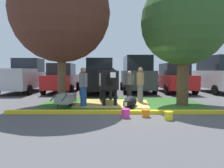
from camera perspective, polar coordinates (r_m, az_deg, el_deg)
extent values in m
plane|color=#4C4C4F|center=(8.14, 5.75, -7.16)|extent=(80.00, 80.00, 0.00)
cube|color=#2D5B23|center=(9.59, 2.44, -5.41)|extent=(7.27, 4.09, 0.02)
cube|color=yellow|center=(7.42, 3.23, -7.74)|extent=(8.47, 0.24, 0.12)
cube|color=tan|center=(9.51, 0.01, -5.39)|extent=(3.43, 2.72, 0.04)
cylinder|color=brown|center=(9.46, -13.93, 2.04)|extent=(0.37, 0.37, 2.54)
sphere|color=#4C281E|center=(9.78, -14.21, 18.56)|extent=(4.32, 4.32, 4.32)
cylinder|color=#4C3823|center=(9.60, 18.79, 1.35)|extent=(0.50, 0.50, 2.33)
sphere|color=#2D5123|center=(9.82, 19.11, 15.95)|extent=(3.74, 3.74, 3.74)
cube|color=black|center=(9.59, -1.46, 1.34)|extent=(0.99, 2.37, 0.80)
cube|color=white|center=(9.44, -1.37, 1.30)|extent=(0.83, 0.99, 0.56)
cylinder|color=black|center=(8.27, -0.47, 1.64)|extent=(0.40, 0.67, 0.58)
cube|color=black|center=(7.95, -0.18, 2.85)|extent=(0.31, 0.47, 0.32)
cube|color=white|center=(7.75, 0.01, 2.53)|extent=(0.21, 0.14, 0.20)
cylinder|color=black|center=(8.84, 0.73, -3.86)|extent=(0.14, 0.14, 0.73)
cylinder|color=black|center=(8.78, -2.44, -3.91)|extent=(0.14, 0.14, 0.73)
cylinder|color=black|center=(10.54, -0.64, -2.61)|extent=(0.14, 0.14, 0.73)
cylinder|color=black|center=(10.49, -3.30, -2.65)|extent=(0.14, 0.14, 0.73)
cylinder|color=black|center=(10.80, -2.15, 0.29)|extent=(0.06, 0.06, 0.70)
ellipsoid|color=black|center=(8.61, 4.90, -4.92)|extent=(0.81, 1.20, 0.48)
cube|color=black|center=(8.04, 3.87, -5.40)|extent=(0.28, 0.33, 0.22)
cube|color=silver|center=(7.92, 3.65, -5.54)|extent=(0.11, 0.09, 0.16)
cylinder|color=black|center=(8.27, 5.53, -6.56)|extent=(0.21, 0.36, 0.10)
cylinder|color=slate|center=(9.86, 7.60, -2.73)|extent=(0.26, 0.26, 0.85)
cylinder|color=#9E7F5B|center=(9.81, 7.64, 1.46)|extent=(0.34, 0.34, 0.59)
sphere|color=#8C664C|center=(9.80, 7.66, 3.85)|extent=(0.23, 0.23, 0.23)
cylinder|color=#9E7F5B|center=(9.59, 7.77, 1.58)|extent=(0.09, 0.09, 0.56)
cylinder|color=#9E7F5B|center=(10.02, 7.51, 1.68)|extent=(0.09, 0.09, 0.56)
cylinder|color=black|center=(11.15, 4.60, -2.16)|extent=(0.26, 0.26, 0.78)
cylinder|color=slate|center=(11.10, 4.62, 1.21)|extent=(0.34, 0.34, 0.53)
sphere|color=beige|center=(11.09, 4.63, 3.13)|extent=(0.21, 0.21, 0.21)
cylinder|color=slate|center=(11.00, 5.64, 1.32)|extent=(0.09, 0.09, 0.51)
cylinder|color=slate|center=(11.20, 3.63, 1.37)|extent=(0.09, 0.09, 0.51)
cylinder|color=#23478C|center=(8.71, -8.13, -3.62)|extent=(0.26, 0.26, 0.85)
cylinder|color=slate|center=(8.65, -8.18, 1.08)|extent=(0.34, 0.34, 0.58)
sphere|color=#8C664C|center=(8.64, -8.20, 3.77)|extent=(0.23, 0.23, 0.23)
cylinder|color=slate|center=(8.85, -8.69, 1.32)|extent=(0.09, 0.09, 0.55)
cylinder|color=slate|center=(8.44, -7.64, 1.21)|extent=(0.09, 0.09, 0.55)
cube|color=gray|center=(8.65, -12.92, -3.90)|extent=(0.74, 0.99, 0.36)
cylinder|color=black|center=(9.14, -11.70, -4.86)|extent=(0.16, 0.37, 0.36)
cylinder|color=black|center=(8.50, -15.04, -5.97)|extent=(0.04, 0.04, 0.24)
cylinder|color=black|center=(8.33, -12.28, -6.13)|extent=(0.04, 0.04, 0.24)
cylinder|color=black|center=(8.13, -16.12, -3.59)|extent=(0.13, 0.53, 0.23)
cylinder|color=black|center=(7.95, -13.25, -3.70)|extent=(0.13, 0.53, 0.23)
cylinder|color=#EA3893|center=(6.78, 3.58, -8.14)|extent=(0.27, 0.27, 0.28)
torus|color=#EA3893|center=(6.76, 3.58, -6.97)|extent=(0.29, 0.29, 0.02)
cylinder|color=orange|center=(6.99, 9.10, -8.01)|extent=(0.26, 0.26, 0.24)
torus|color=orange|center=(6.96, 9.12, -7.05)|extent=(0.28, 0.28, 0.02)
cylinder|color=yellow|center=(6.74, 15.18, -8.47)|extent=(0.27, 0.27, 0.26)
torus|color=yellow|center=(6.71, 15.20, -7.40)|extent=(0.30, 0.30, 0.02)
cube|color=#B7B7BC|center=(15.82, -23.41, 1.06)|extent=(2.13, 5.45, 1.10)
cube|color=black|center=(16.69, -22.30, 4.82)|extent=(1.88, 1.84, 1.00)
cube|color=#B7B7BC|center=(14.69, -25.24, 3.43)|extent=(1.96, 2.74, 0.24)
cylinder|color=black|center=(17.85, -24.25, -0.45)|extent=(0.24, 0.65, 0.64)
cylinder|color=black|center=(17.18, -18.08, -0.46)|extent=(0.24, 0.65, 0.64)
cylinder|color=black|center=(13.86, -22.20, -1.54)|extent=(0.24, 0.65, 0.64)
cube|color=red|center=(14.89, -13.86, 0.72)|extent=(1.90, 4.44, 0.90)
cube|color=black|center=(14.87, -13.91, 3.99)|extent=(1.64, 2.24, 0.80)
cylinder|color=black|center=(16.52, -15.83, -0.58)|extent=(0.24, 0.65, 0.64)
cylinder|color=black|center=(16.17, -9.64, -0.58)|extent=(0.24, 0.65, 0.64)
cylinder|color=black|center=(13.77, -18.76, -1.49)|extent=(0.24, 0.65, 0.64)
cylinder|color=black|center=(13.35, -11.35, -1.52)|extent=(0.24, 0.65, 0.64)
cube|color=black|center=(14.32, -3.75, 1.11)|extent=(2.13, 5.45, 1.10)
cube|color=black|center=(15.25, -3.63, 5.22)|extent=(1.88, 1.84, 1.00)
cube|color=black|center=(13.09, -3.96, 3.78)|extent=(1.96, 2.74, 0.24)
cylinder|color=black|center=(16.17, -7.05, -0.56)|extent=(0.24, 0.65, 0.64)
cylinder|color=black|center=(16.10, 0.05, -0.55)|extent=(0.24, 0.65, 0.64)
cylinder|color=black|center=(12.69, -8.56, -1.77)|extent=(0.24, 0.65, 0.64)
cylinder|color=black|center=(12.61, 0.51, -1.76)|extent=(0.24, 0.65, 0.64)
cube|color=#3D3D42|center=(14.65, 6.63, 1.35)|extent=(2.01, 4.64, 1.20)
cube|color=black|center=(14.64, 6.66, 5.65)|extent=(1.75, 3.24, 1.00)
cylinder|color=black|center=(16.07, 2.50, -0.56)|extent=(0.24, 0.65, 0.64)
cylinder|color=black|center=(16.31, 9.17, -0.54)|extent=(0.24, 0.65, 0.64)
cylinder|color=black|center=(13.10, 3.42, -1.56)|extent=(0.24, 0.65, 0.64)
cylinder|color=black|center=(13.40, 11.55, -1.51)|extent=(0.24, 0.65, 0.64)
cube|color=red|center=(14.98, 16.52, 0.69)|extent=(1.90, 4.44, 0.90)
cube|color=black|center=(14.96, 16.58, 3.95)|extent=(1.64, 2.24, 0.80)
cylinder|color=black|center=(16.14, 11.87, -0.62)|extent=(0.24, 0.65, 0.64)
cylinder|color=black|center=(16.65, 17.91, -0.59)|extent=(0.24, 0.65, 0.64)
cylinder|color=black|center=(13.38, 14.71, -1.56)|extent=(0.24, 0.65, 0.64)
cylinder|color=black|center=(13.99, 21.81, -1.48)|extent=(0.24, 0.65, 0.64)
cube|color=silver|center=(15.97, 27.05, 1.16)|extent=(2.01, 4.64, 1.20)
cube|color=black|center=(15.96, 27.17, 5.10)|extent=(1.75, 3.24, 1.00)
cylinder|color=black|center=(16.93, 21.74, -0.60)|extent=(0.24, 0.65, 0.64)
cylinder|color=black|center=(17.76, 27.37, -0.56)|extent=(0.24, 0.65, 0.64)
cylinder|color=black|center=(14.24, 26.49, -1.52)|extent=(0.24, 0.65, 0.64)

